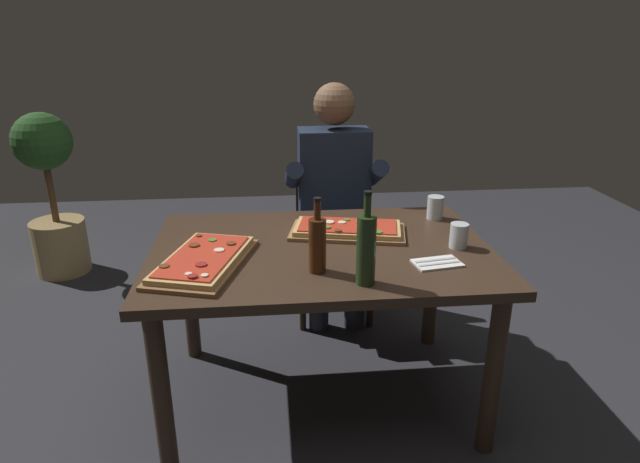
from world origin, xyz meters
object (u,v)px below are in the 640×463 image
at_px(diner_chair, 332,231).
at_px(seated_diner, 335,195).
at_px(tumbler_near_camera, 435,208).
at_px(potted_plant_corner, 51,193).
at_px(pizza_rectangular_front, 348,230).
at_px(dining_table, 321,268).
at_px(oil_bottle_amber, 317,244).
at_px(pizza_rectangular_left, 203,260).
at_px(wine_bottle_dark, 366,248).
at_px(tumbler_far_side, 459,237).

relative_size(diner_chair, seated_diner, 0.65).
distance_m(tumbler_near_camera, potted_plant_corner, 2.55).
bearing_deg(pizza_rectangular_front, diner_chair, 88.71).
bearing_deg(dining_table, seated_diner, 78.69).
xyz_separation_m(oil_bottle_amber, tumbler_near_camera, (0.61, 0.54, -0.06)).
xyz_separation_m(pizza_rectangular_left, diner_chair, (0.61, 0.99, -0.27)).
distance_m(pizza_rectangular_left, potted_plant_corner, 2.05).
height_order(pizza_rectangular_front, seated_diner, seated_diner).
relative_size(dining_table, diner_chair, 1.61).
height_order(pizza_rectangular_front, tumbler_near_camera, tumbler_near_camera).
distance_m(oil_bottle_amber, potted_plant_corner, 2.41).
height_order(pizza_rectangular_left, wine_bottle_dark, wine_bottle_dark).
bearing_deg(wine_bottle_dark, pizza_rectangular_left, 159.95).
distance_m(dining_table, wine_bottle_dark, 0.44).
bearing_deg(wine_bottle_dark, diner_chair, 88.78).
relative_size(pizza_rectangular_left, tumbler_far_side, 5.55).
bearing_deg(pizza_rectangular_left, tumbler_far_side, 4.43).
bearing_deg(tumbler_near_camera, oil_bottle_amber, -138.51).
height_order(oil_bottle_amber, diner_chair, oil_bottle_amber).
relative_size(seated_diner, potted_plant_corner, 1.21).
bearing_deg(tumbler_near_camera, pizza_rectangular_left, -156.95).
distance_m(pizza_rectangular_left, diner_chair, 1.20).
bearing_deg(pizza_rectangular_front, pizza_rectangular_left, -154.84).
distance_m(wine_bottle_dark, oil_bottle_amber, 0.20).
distance_m(oil_bottle_amber, tumbler_far_side, 0.63).
xyz_separation_m(dining_table, pizza_rectangular_front, (0.13, 0.14, 0.11)).
distance_m(oil_bottle_amber, tumbler_near_camera, 0.82).
relative_size(tumbler_far_side, potted_plant_corner, 0.09).
bearing_deg(oil_bottle_amber, tumbler_near_camera, 41.49).
bearing_deg(oil_bottle_amber, dining_table, 80.89).
bearing_deg(pizza_rectangular_front, oil_bottle_amber, -114.03).
height_order(oil_bottle_amber, potted_plant_corner, potted_plant_corner).
bearing_deg(potted_plant_corner, tumbler_near_camera, -29.01).
relative_size(pizza_rectangular_left, oil_bottle_amber, 1.99).
bearing_deg(pizza_rectangular_front, wine_bottle_dark, -91.11).
distance_m(wine_bottle_dark, potted_plant_corner, 2.60).
bearing_deg(tumbler_near_camera, tumbler_far_side, -91.71).
xyz_separation_m(pizza_rectangular_left, seated_diner, (0.61, 0.87, -0.02)).
distance_m(pizza_rectangular_front, oil_bottle_amber, 0.42).
xyz_separation_m(dining_table, tumbler_near_camera, (0.57, 0.30, 0.15)).
relative_size(pizza_rectangular_front, tumbler_far_side, 5.24).
height_order(dining_table, oil_bottle_amber, oil_bottle_amber).
xyz_separation_m(dining_table, oil_bottle_amber, (-0.04, -0.24, 0.21)).
distance_m(tumbler_far_side, seated_diner, 0.90).
relative_size(oil_bottle_amber, tumbler_far_side, 2.79).
xyz_separation_m(pizza_rectangular_front, seated_diner, (0.02, 0.59, -0.02)).
bearing_deg(diner_chair, dining_table, -99.75).
relative_size(pizza_rectangular_left, tumbler_near_camera, 5.25).
relative_size(wine_bottle_dark, oil_bottle_amber, 1.19).
bearing_deg(dining_table, diner_chair, 80.25).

